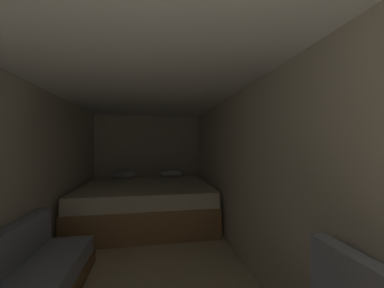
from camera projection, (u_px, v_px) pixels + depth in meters
name	position (u px, v px, depth m)	size (l,w,h in m)	color
ground_plane	(141.00, 276.00, 2.35)	(7.40, 7.40, 0.00)	beige
wall_back	(149.00, 160.00, 5.04)	(2.48, 0.05, 2.09)	beige
wall_left	(15.00, 182.00, 2.15)	(0.05, 5.40, 2.09)	beige
wall_right	(247.00, 176.00, 2.55)	(0.05, 5.40, 2.09)	beige
ceiling_slab	(141.00, 80.00, 2.35)	(2.48, 5.40, 0.05)	white
bed	(147.00, 202.00, 4.02)	(2.26, 1.94, 0.85)	#9E7247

